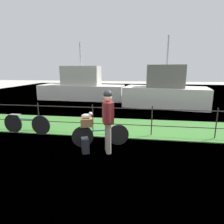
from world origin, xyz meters
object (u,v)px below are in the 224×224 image
object	(u,v)px
moored_boat_near	(82,88)
moored_boat_mid	(165,91)
bicycle_main	(100,135)
backpack_on_paving	(85,145)
wooden_crate	(87,122)
terrier_dog	(87,116)
cyclist_person	(108,116)
bicycle_parked	(26,124)

from	to	relation	value
moored_boat_near	moored_boat_mid	distance (m)	5.95
bicycle_main	moored_boat_near	world-z (taller)	moored_boat_near
backpack_on_paving	wooden_crate	bearing A→B (deg)	-17.43
terrier_dog	moored_boat_near	xyz separation A→B (m)	(-2.78, 8.39, -0.06)
wooden_crate	cyclist_person	bearing A→B (deg)	-21.92
terrier_dog	cyclist_person	bearing A→B (deg)	-23.23
terrier_dog	bicycle_parked	size ratio (longest dim) A/B	0.19
backpack_on_paving	moored_boat_near	size ratio (longest dim) A/B	0.07
wooden_crate	terrier_dog	xyz separation A→B (m)	(0.02, 0.01, 0.19)
bicycle_main	moored_boat_near	xyz separation A→B (m)	(-3.11, 8.28, 0.53)
terrier_dog	moored_boat_near	size ratio (longest dim) A/B	0.05
terrier_dog	bicycle_parked	xyz separation A→B (m)	(-2.40, 0.80, -0.57)
cyclist_person	moored_boat_near	bearing A→B (deg)	111.52
bicycle_main	bicycle_parked	world-z (taller)	bicycle_parked
wooden_crate	moored_boat_near	size ratio (longest dim) A/B	0.05
wooden_crate	backpack_on_paving	distance (m)	0.66
bicycle_main	bicycle_parked	xyz separation A→B (m)	(-2.74, 0.69, 0.03)
wooden_crate	backpack_on_paving	world-z (taller)	wooden_crate
bicycle_main	moored_boat_mid	world-z (taller)	moored_boat_mid
bicycle_main	terrier_dog	xyz separation A→B (m)	(-0.34, -0.11, 0.59)
bicycle_main	backpack_on_paving	world-z (taller)	bicycle_main
backpack_on_paving	moored_boat_mid	xyz separation A→B (m)	(2.87, 7.00, 0.68)
wooden_crate	moored_boat_mid	size ratio (longest dim) A/B	0.07
bicycle_main	terrier_dog	world-z (taller)	terrier_dog
moored_boat_near	moored_boat_mid	world-z (taller)	moored_boat_mid
bicycle_parked	moored_boat_mid	xyz separation A→B (m)	(5.31, 5.81, 0.53)
moored_boat_near	backpack_on_paving	bearing A→B (deg)	-72.24
moored_boat_near	moored_boat_mid	size ratio (longest dim) A/B	1.23
terrier_dog	cyclist_person	distance (m)	0.69
cyclist_person	moored_boat_near	xyz separation A→B (m)	(-3.41, 8.66, -0.14)
bicycle_parked	moored_boat_near	size ratio (longest dim) A/B	0.28
bicycle_parked	moored_boat_mid	bearing A→B (deg)	47.61
backpack_on_paving	bicycle_parked	xyz separation A→B (m)	(-2.44, 1.19, 0.15)
backpack_on_paving	moored_boat_near	xyz separation A→B (m)	(-2.81, 8.78, 0.66)
terrier_dog	wooden_crate	bearing A→B (deg)	-162.54
bicycle_main	wooden_crate	bearing A→B (deg)	-162.54
backpack_on_paving	moored_boat_near	distance (m)	9.24
bicycle_main	bicycle_parked	distance (m)	2.82
bicycle_main	wooden_crate	size ratio (longest dim) A/B	4.80
moored_boat_near	moored_boat_mid	xyz separation A→B (m)	(5.68, -1.77, 0.02)
wooden_crate	cyclist_person	distance (m)	0.76
bicycle_main	bicycle_parked	bearing A→B (deg)	165.81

